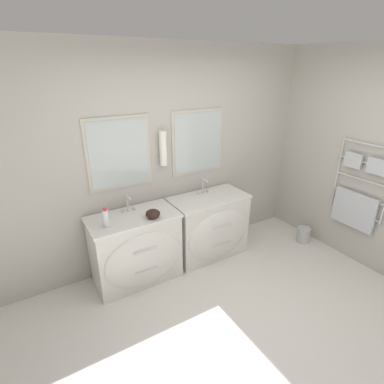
# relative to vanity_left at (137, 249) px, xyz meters

# --- Properties ---
(ground_plane) EXTENTS (16.00, 16.00, 0.00)m
(ground_plane) POSITION_rel_vanity_left_xyz_m (0.64, -1.49, -0.41)
(ground_plane) COLOR silver
(wall_back) EXTENTS (5.42, 0.17, 2.60)m
(wall_back) POSITION_rel_vanity_left_xyz_m (0.64, 0.34, 0.89)
(wall_back) COLOR #B2ADA3
(wall_back) RESTS_ON ground_plane
(wall_right) EXTENTS (0.13, 3.70, 2.60)m
(wall_right) POSITION_rel_vanity_left_xyz_m (2.58, -0.68, 0.88)
(wall_right) COLOR #B2ADA3
(wall_right) RESTS_ON ground_plane
(vanity_left) EXTENTS (0.99, 0.59, 0.82)m
(vanity_left) POSITION_rel_vanity_left_xyz_m (0.00, 0.00, 0.00)
(vanity_left) COLOR silver
(vanity_left) RESTS_ON ground_plane
(vanity_right) EXTENTS (0.99, 0.59, 0.82)m
(vanity_right) POSITION_rel_vanity_left_xyz_m (1.00, 0.00, 0.00)
(vanity_right) COLOR silver
(vanity_right) RESTS_ON ground_plane
(faucet_left) EXTENTS (0.17, 0.13, 0.20)m
(faucet_left) POSITION_rel_vanity_left_xyz_m (0.00, 0.16, 0.50)
(faucet_left) COLOR silver
(faucet_left) RESTS_ON vanity_left
(faucet_right) EXTENTS (0.17, 0.13, 0.20)m
(faucet_right) POSITION_rel_vanity_left_xyz_m (1.00, 0.16, 0.50)
(faucet_right) COLOR silver
(faucet_right) RESTS_ON vanity_right
(toiletry_bottle) EXTENTS (0.06, 0.06, 0.21)m
(toiletry_bottle) POSITION_rel_vanity_left_xyz_m (-0.31, -0.05, 0.51)
(toiletry_bottle) COLOR silver
(toiletry_bottle) RESTS_ON vanity_left
(amenity_bowl) EXTENTS (0.16, 0.16, 0.09)m
(amenity_bowl) POSITION_rel_vanity_left_xyz_m (0.18, -0.11, 0.45)
(amenity_bowl) COLOR black
(amenity_bowl) RESTS_ON vanity_left
(waste_bin) EXTENTS (0.18, 0.18, 0.21)m
(waste_bin) POSITION_rel_vanity_left_xyz_m (2.34, -0.45, -0.30)
(waste_bin) COLOR #B7B7BC
(waste_bin) RESTS_ON ground_plane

